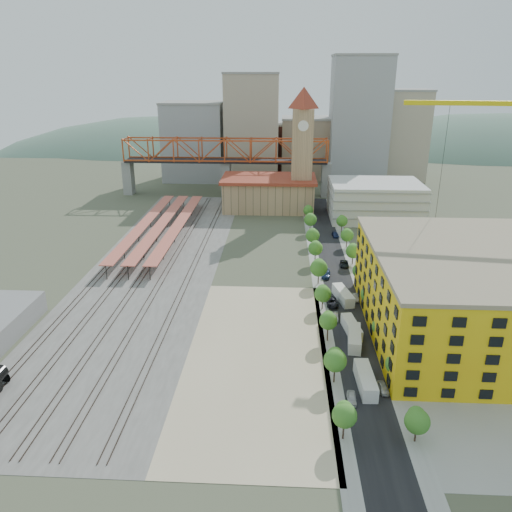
# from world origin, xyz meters

# --- Properties ---
(ground) EXTENTS (400.00, 400.00, 0.00)m
(ground) POSITION_xyz_m (0.00, 0.00, 0.00)
(ground) COLOR #474C38
(ground) RESTS_ON ground
(ballast_strip) EXTENTS (36.00, 165.00, 0.06)m
(ballast_strip) POSITION_xyz_m (-36.00, 17.50, 0.03)
(ballast_strip) COLOR #605E59
(ballast_strip) RESTS_ON ground
(dirt_lot) EXTENTS (28.00, 67.00, 0.06)m
(dirt_lot) POSITION_xyz_m (-4.00, -31.50, 0.03)
(dirt_lot) COLOR tan
(dirt_lot) RESTS_ON ground
(street_asphalt) EXTENTS (12.00, 170.00, 0.06)m
(street_asphalt) POSITION_xyz_m (16.00, 15.00, 0.03)
(street_asphalt) COLOR black
(street_asphalt) RESTS_ON ground
(sidewalk_west) EXTENTS (3.00, 170.00, 0.04)m
(sidewalk_west) POSITION_xyz_m (10.50, 15.00, 0.02)
(sidewalk_west) COLOR gray
(sidewalk_west) RESTS_ON ground
(sidewalk_east) EXTENTS (3.00, 170.00, 0.04)m
(sidewalk_east) POSITION_xyz_m (21.50, 15.00, 0.02)
(sidewalk_east) COLOR gray
(sidewalk_east) RESTS_ON ground
(construction_pad) EXTENTS (50.00, 90.00, 0.06)m
(construction_pad) POSITION_xyz_m (45.00, -20.00, 0.03)
(construction_pad) COLOR gray
(construction_pad) RESTS_ON ground
(rail_tracks) EXTENTS (26.56, 160.00, 0.18)m
(rail_tracks) POSITION_xyz_m (-37.80, 17.50, 0.15)
(rail_tracks) COLOR #382B23
(rail_tracks) RESTS_ON ground
(platform_canopies) EXTENTS (16.00, 80.00, 4.12)m
(platform_canopies) POSITION_xyz_m (-41.00, 45.00, 3.99)
(platform_canopies) COLOR #B45745
(platform_canopies) RESTS_ON ground
(station_hall) EXTENTS (38.00, 24.00, 13.10)m
(station_hall) POSITION_xyz_m (-5.00, 82.00, 6.67)
(station_hall) COLOR tan
(station_hall) RESTS_ON ground
(clock_tower) EXTENTS (12.00, 12.00, 52.00)m
(clock_tower) POSITION_xyz_m (8.00, 79.99, 28.70)
(clock_tower) COLOR tan
(clock_tower) RESTS_ON ground
(parking_garage) EXTENTS (34.00, 26.00, 14.00)m
(parking_garage) POSITION_xyz_m (36.00, 70.00, 7.00)
(parking_garage) COLOR silver
(parking_garage) RESTS_ON ground
(truss_bridge) EXTENTS (94.00, 9.60, 25.60)m
(truss_bridge) POSITION_xyz_m (-25.00, 105.00, 18.86)
(truss_bridge) COLOR gray
(truss_bridge) RESTS_ON ground
(construction_building) EXTENTS (44.60, 50.60, 18.80)m
(construction_building) POSITION_xyz_m (42.00, -20.00, 9.41)
(construction_building) COLOR yellow
(construction_building) RESTS_ON ground
(street_trees) EXTENTS (15.40, 124.40, 8.00)m
(street_trees) POSITION_xyz_m (16.00, 5.00, 0.00)
(street_trees) COLOR #3C6E21
(street_trees) RESTS_ON ground
(skyline) EXTENTS (133.00, 46.00, 60.00)m
(skyline) POSITION_xyz_m (7.47, 142.31, 22.81)
(skyline) COLOR #9EA0A3
(skyline) RESTS_ON ground
(distant_hills) EXTENTS (647.00, 264.00, 227.00)m
(distant_hills) POSITION_xyz_m (45.28, 260.00, -79.54)
(distant_hills) COLOR #4C6B59
(distant_hills) RESTS_ON ground
(site_trailer_a) EXTENTS (3.05, 10.31, 2.80)m
(site_trailer_a) POSITION_xyz_m (16.00, -41.08, 1.40)
(site_trailer_a) COLOR silver
(site_trailer_a) RESTS_ON ground
(site_trailer_b) EXTENTS (3.66, 9.95, 2.66)m
(site_trailer_b) POSITION_xyz_m (16.00, -26.02, 1.33)
(site_trailer_b) COLOR silver
(site_trailer_b) RESTS_ON ground
(site_trailer_c) EXTENTS (3.77, 9.44, 2.51)m
(site_trailer_c) POSITION_xyz_m (16.00, -21.16, 1.26)
(site_trailer_c) COLOR silver
(site_trailer_c) RESTS_ON ground
(site_trailer_d) EXTENTS (4.75, 10.23, 2.71)m
(site_trailer_d) POSITION_xyz_m (16.00, -4.94, 1.35)
(site_trailer_d) COLOR silver
(site_trailer_d) RESTS_ON ground
(car_0) EXTENTS (1.90, 4.16, 1.38)m
(car_0) POSITION_xyz_m (13.00, -45.65, 0.69)
(car_0) COLOR #B9B9B9
(car_0) RESTS_ON ground
(car_1) EXTENTS (1.56, 4.13, 1.35)m
(car_1) POSITION_xyz_m (13.00, -15.20, 0.67)
(car_1) COLOR #9A9B9F
(car_1) RESTS_ON ground
(car_2) EXTENTS (3.04, 5.84, 1.57)m
(car_2) POSITION_xyz_m (13.00, -7.74, 0.79)
(car_2) COLOR black
(car_2) RESTS_ON ground
(car_3) EXTENTS (2.95, 5.60, 1.55)m
(car_3) POSITION_xyz_m (13.00, 9.90, 0.77)
(car_3) COLOR navy
(car_3) RESTS_ON ground
(car_4) EXTENTS (1.94, 4.03, 1.33)m
(car_4) POSITION_xyz_m (19.00, -42.31, 0.66)
(car_4) COLOR #BBBBBB
(car_4) RESTS_ON ground
(car_5) EXTENTS (1.53, 4.26, 1.40)m
(car_5) POSITION_xyz_m (19.00, -4.64, 0.70)
(car_5) COLOR #959499
(car_5) RESTS_ON ground
(car_6) EXTENTS (2.63, 5.21, 1.41)m
(car_6) POSITION_xyz_m (19.00, 18.32, 0.71)
(car_6) COLOR black
(car_6) RESTS_ON ground
(car_7) EXTENTS (2.27, 5.03, 1.43)m
(car_7) POSITION_xyz_m (19.00, 45.75, 0.71)
(car_7) COLOR #1A244C
(car_7) RESTS_ON ground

